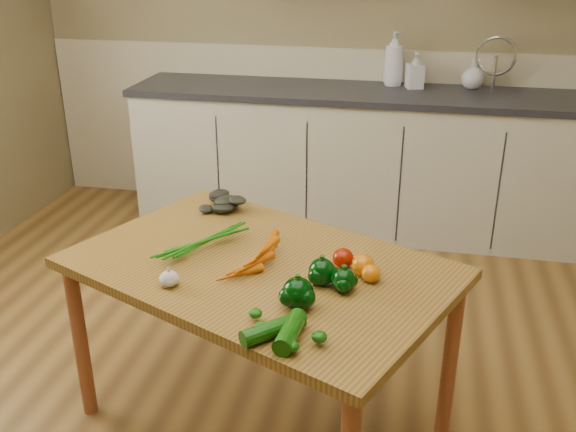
# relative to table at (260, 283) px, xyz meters

# --- Properties ---
(room) EXTENTS (4.04, 5.04, 2.64)m
(room) POSITION_rel_table_xyz_m (-0.05, -0.05, 0.63)
(room) COLOR olive
(room) RESTS_ON ground
(counter_run) EXTENTS (2.84, 0.64, 1.14)m
(counter_run) POSITION_rel_table_xyz_m (0.16, 1.96, -0.16)
(counter_run) COLOR #B6B297
(counter_run) RESTS_ON ground
(table) EXTENTS (1.53, 1.30, 0.70)m
(table) POSITION_rel_table_xyz_m (0.00, 0.00, 0.00)
(table) COLOR olive
(table) RESTS_ON ground
(soap_bottle_a) EXTENTS (0.17, 0.17, 0.33)m
(soap_bottle_a) POSITION_rel_table_xyz_m (0.33, 2.13, 0.45)
(soap_bottle_a) COLOR silver
(soap_bottle_a) RESTS_ON counter_run
(soap_bottle_b) EXTENTS (0.12, 0.12, 0.22)m
(soap_bottle_b) POSITION_rel_table_xyz_m (0.47, 2.08, 0.39)
(soap_bottle_b) COLOR silver
(soap_bottle_b) RESTS_ON counter_run
(soap_bottle_c) EXTENTS (0.16, 0.16, 0.18)m
(soap_bottle_c) POSITION_rel_table_xyz_m (0.81, 2.14, 0.37)
(soap_bottle_c) COLOR silver
(soap_bottle_c) RESTS_ON counter_run
(carrot_bunch) EXTENTS (0.30, 0.27, 0.07)m
(carrot_bunch) POSITION_rel_table_xyz_m (-0.07, 0.01, 0.11)
(carrot_bunch) COLOR #CB5A04
(carrot_bunch) RESTS_ON table
(leafy_greens) EXTENTS (0.19, 0.17, 0.09)m
(leafy_greens) POSITION_rel_table_xyz_m (-0.28, 0.42, 0.12)
(leafy_greens) COLOR black
(leafy_greens) RESTS_ON table
(garlic_bulb) EXTENTS (0.06, 0.06, 0.05)m
(garlic_bulb) POSITION_rel_table_xyz_m (-0.25, -0.21, 0.10)
(garlic_bulb) COLOR beige
(garlic_bulb) RESTS_ON table
(pepper_a) EXTENTS (0.09, 0.09, 0.09)m
(pepper_a) POSITION_rel_table_xyz_m (0.24, -0.10, 0.12)
(pepper_a) COLOR black
(pepper_a) RESTS_ON table
(pepper_b) EXTENTS (0.08, 0.08, 0.08)m
(pepper_b) POSITION_rel_table_xyz_m (0.31, -0.13, 0.12)
(pepper_b) COLOR black
(pepper_b) RESTS_ON table
(pepper_c) EXTENTS (0.10, 0.10, 0.10)m
(pepper_c) POSITION_rel_table_xyz_m (0.19, -0.26, 0.13)
(pepper_c) COLOR black
(pepper_c) RESTS_ON table
(tomato_a) EXTENTS (0.07, 0.07, 0.07)m
(tomato_a) POSITION_rel_table_xyz_m (0.29, 0.04, 0.11)
(tomato_a) COLOR #901502
(tomato_a) RESTS_ON table
(tomato_b) EXTENTS (0.08, 0.08, 0.07)m
(tomato_b) POSITION_rel_table_xyz_m (0.36, -0.01, 0.11)
(tomato_b) COLOR #D26505
(tomato_b) RESTS_ON table
(tomato_c) EXTENTS (0.06, 0.06, 0.06)m
(tomato_c) POSITION_rel_table_xyz_m (0.39, -0.05, 0.11)
(tomato_c) COLOR #D26505
(tomato_c) RESTS_ON table
(zucchini_a) EXTENTS (0.07, 0.17, 0.06)m
(zucchini_a) POSITION_rel_table_xyz_m (0.20, -0.44, 0.11)
(zucchini_a) COLOR #0D4207
(zucchini_a) RESTS_ON table
(zucchini_b) EXTENTS (0.18, 0.18, 0.05)m
(zucchini_b) POSITION_rel_table_xyz_m (0.15, -0.43, 0.10)
(zucchini_b) COLOR #0D4207
(zucchini_b) RESTS_ON table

